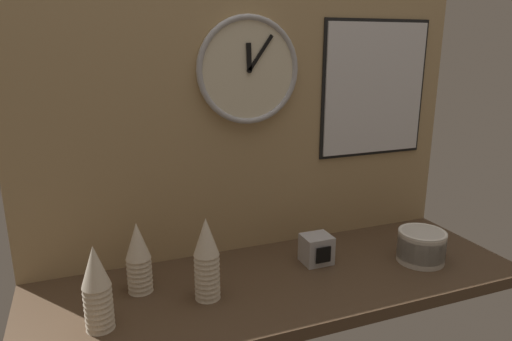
% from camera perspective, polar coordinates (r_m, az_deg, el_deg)
% --- Properties ---
extents(ground_plane, '(1.60, 0.56, 0.04)m').
position_cam_1_polar(ground_plane, '(1.54, 3.03, -13.76)').
color(ground_plane, '#4C3826').
extents(wall_tiled_back, '(1.60, 0.03, 1.05)m').
position_cam_1_polar(wall_tiled_back, '(1.60, -0.60, 8.04)').
color(wall_tiled_back, tan).
rests_on(wall_tiled_back, ground_plane).
extents(cup_stack_left, '(0.08, 0.08, 0.22)m').
position_cam_1_polar(cup_stack_left, '(1.45, -14.48, -10.48)').
color(cup_stack_left, beige).
rests_on(cup_stack_left, ground_plane).
extents(cup_stack_far_left, '(0.08, 0.08, 0.24)m').
position_cam_1_polar(cup_stack_far_left, '(1.30, -19.29, -13.68)').
color(cup_stack_far_left, beige).
rests_on(cup_stack_far_left, ground_plane).
extents(cup_stack_center_left, '(0.08, 0.08, 0.26)m').
position_cam_1_polar(cup_stack_center_left, '(1.37, -6.19, -10.90)').
color(cup_stack_center_left, beige).
rests_on(cup_stack_center_left, ground_plane).
extents(bowl_stack_far_right, '(0.16, 0.16, 0.11)m').
position_cam_1_polar(bowl_stack_far_right, '(1.71, 19.97, -8.78)').
color(bowl_stack_far_right, beige).
rests_on(bowl_stack_far_right, ground_plane).
extents(wall_clock, '(0.36, 0.03, 0.36)m').
position_cam_1_polar(wall_clock, '(1.56, -0.93, 12.42)').
color(wall_clock, beige).
extents(menu_board, '(0.45, 0.01, 0.51)m').
position_cam_1_polar(menu_board, '(1.81, 14.63, 9.81)').
color(menu_board, black).
extents(napkin_dispenser, '(0.10, 0.09, 0.10)m').
position_cam_1_polar(napkin_dispenser, '(1.61, 7.57, -9.71)').
color(napkin_dispenser, '#B7B7BC').
rests_on(napkin_dispenser, ground_plane).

